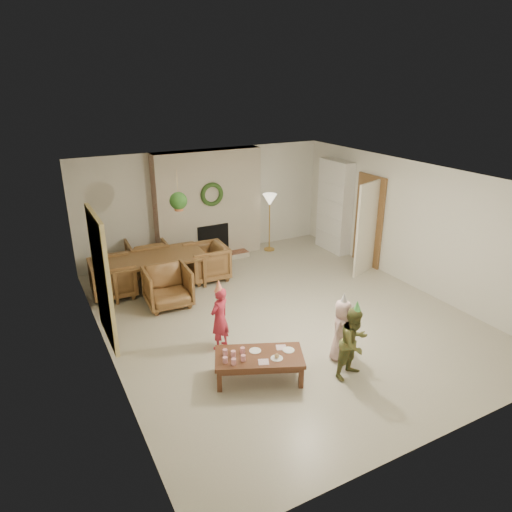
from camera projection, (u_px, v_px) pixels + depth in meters
floor at (281, 314)px, 8.32m from camera, size 7.00×7.00×0.00m
ceiling at (284, 177)px, 7.40m from camera, size 7.00×7.00×0.00m
wall_back at (205, 203)px, 10.74m from camera, size 7.00×0.00×7.00m
wall_front at (449, 350)px, 4.98m from camera, size 7.00×0.00×7.00m
wall_left at (102, 284)px, 6.55m from camera, size 0.00×7.00×7.00m
wall_right at (412, 225)px, 9.17m from camera, size 0.00×7.00×7.00m
fireplace_mass at (209, 205)px, 10.58m from camera, size 2.50×0.40×2.50m
fireplace_hearth at (216, 258)px, 10.72m from camera, size 1.60×0.30×0.12m
fireplace_firebox at (213, 240)px, 10.72m from camera, size 0.75×0.12×0.75m
fireplace_wreath at (212, 194)px, 10.28m from camera, size 0.54×0.10×0.54m
floor_lamp_base at (269, 249)px, 11.41m from camera, size 0.26×0.26×0.03m
floor_lamp_post at (269, 224)px, 11.18m from camera, size 0.03×0.03×1.27m
floor_lamp_shade at (270, 200)px, 10.95m from camera, size 0.34×0.34×0.28m
bookshelf_carcass at (335, 206)px, 11.05m from camera, size 0.30×1.00×2.20m
bookshelf_shelf_a at (332, 232)px, 11.27m from camera, size 0.30×0.92×0.03m
bookshelf_shelf_b at (333, 216)px, 11.13m from camera, size 0.30×0.92×0.03m
bookshelf_shelf_c at (334, 200)px, 10.98m from camera, size 0.30×0.92×0.03m
bookshelf_shelf_d at (335, 184)px, 10.84m from camera, size 0.30×0.92×0.03m
books_row_lower at (336, 228)px, 11.09m from camera, size 0.20×0.40×0.24m
books_row_mid at (332, 210)px, 11.11m from camera, size 0.20×0.44×0.24m
books_row_upper at (336, 196)px, 10.84m from camera, size 0.20×0.36×0.22m
door_frame at (369, 221)px, 10.22m from camera, size 0.05×0.86×2.04m
door_leaf at (367, 229)px, 9.75m from camera, size 0.77×0.32×2.00m
curtain_panel at (102, 279)px, 6.74m from camera, size 0.06×1.20×2.00m
dining_table at (157, 272)px, 9.25m from camera, size 1.98×1.17×0.68m
dining_chair_near at (168, 287)px, 8.52m from camera, size 0.84×0.86×0.75m
dining_chair_far at (147, 257)px, 9.95m from camera, size 0.84×0.86×0.75m
dining_chair_left at (113, 278)px, 8.90m from camera, size 0.86×0.84×0.75m
dining_chair_right at (207, 262)px, 9.66m from camera, size 0.86×0.84×0.75m
hanging_plant_cord at (178, 188)px, 8.20m from camera, size 0.01×0.01×0.70m
hanging_plant_pot at (179, 207)px, 8.33m from camera, size 0.16×0.16×0.12m
hanging_plant_foliage at (178, 201)px, 8.28m from camera, size 0.32×0.32×0.32m
coffee_table_top at (259, 357)px, 6.44m from camera, size 1.38×1.06×0.06m
coffee_table_apron at (259, 361)px, 6.46m from camera, size 1.25×0.93×0.08m
coffee_leg_fl at (219, 381)px, 6.24m from camera, size 0.09×0.09×0.32m
coffee_leg_fr at (301, 377)px, 6.31m from camera, size 0.09×0.09×0.32m
coffee_leg_bl at (219, 360)px, 6.70m from camera, size 0.09×0.09×0.32m
coffee_leg_br at (296, 357)px, 6.78m from camera, size 0.09×0.09×0.32m
cup_a at (225, 360)px, 6.25m from camera, size 0.09×0.09×0.09m
cup_b at (225, 352)px, 6.42m from camera, size 0.09×0.09×0.09m
cup_c at (234, 362)px, 6.21m from camera, size 0.09×0.09×0.09m
cup_d at (233, 354)px, 6.39m from camera, size 0.09×0.09×0.09m
cup_e at (243, 358)px, 6.29m from camera, size 0.09×0.09×0.09m
cup_f at (243, 350)px, 6.47m from camera, size 0.09×0.09×0.09m
plate_a at (255, 351)px, 6.53m from camera, size 0.22×0.22×0.01m
plate_b at (277, 358)px, 6.35m from camera, size 0.22×0.22×0.01m
plate_c at (288, 350)px, 6.54m from camera, size 0.22×0.22×0.01m
food_scoop at (277, 356)px, 6.34m from camera, size 0.09×0.09×0.07m
napkin_left at (264, 362)px, 6.27m from camera, size 0.19×0.19×0.01m
napkin_right at (281, 347)px, 6.61m from camera, size 0.19×0.19×0.01m
child_red at (220, 318)px, 7.12m from camera, size 0.45×0.39×1.03m
party_hat_red at (219, 286)px, 6.92m from camera, size 0.16×0.16×0.20m
child_plaid at (354, 343)px, 6.44m from camera, size 0.59×0.51×1.07m
party_hat_plaid at (357, 306)px, 6.24m from camera, size 0.14×0.14×0.17m
child_pink at (342, 330)px, 6.86m from camera, size 0.57×0.50×0.98m
party_hat_pink at (344, 298)px, 6.66m from camera, size 0.16×0.16×0.18m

